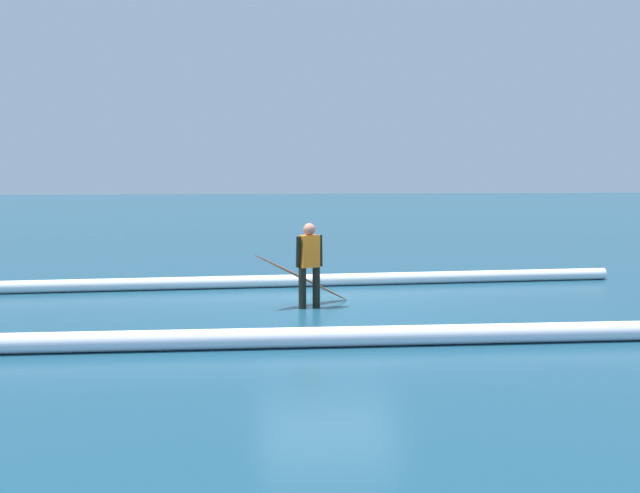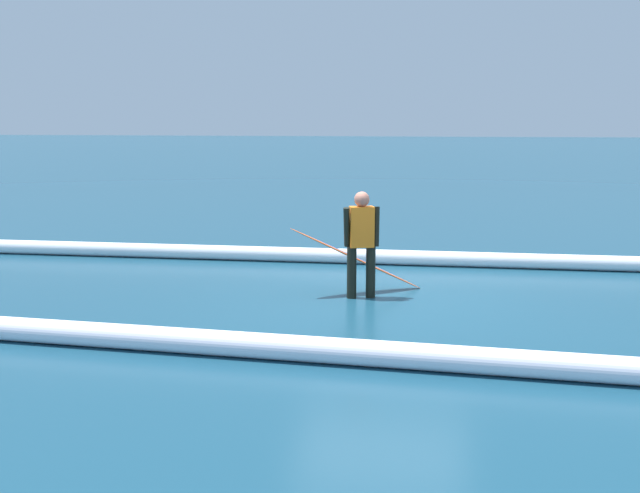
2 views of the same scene
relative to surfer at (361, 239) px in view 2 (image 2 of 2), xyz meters
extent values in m
plane|color=navy|center=(-0.33, 0.09, -0.87)|extent=(187.91, 187.91, 0.00)
cylinder|color=black|center=(0.13, 0.04, -0.49)|extent=(0.14, 0.14, 0.75)
cylinder|color=black|center=(-0.13, -0.04, -0.49)|extent=(0.14, 0.14, 0.75)
cube|color=orange|center=(0.00, 0.00, 0.17)|extent=(0.38, 0.29, 0.59)
sphere|color=#A56654|center=(0.00, 0.00, 0.57)|extent=(0.22, 0.22, 0.22)
cylinder|color=black|center=(0.21, 0.06, 0.17)|extent=(0.09, 0.20, 0.58)
cylinder|color=black|center=(-0.21, -0.06, 0.17)|extent=(0.09, 0.14, 0.58)
ellipsoid|color=#E55926|center=(0.10, -0.30, -0.36)|extent=(1.97, 1.14, 1.05)
ellipsoid|color=blue|center=(0.10, -0.30, -0.35)|extent=(1.53, 0.82, 0.85)
cylinder|color=white|center=(2.49, -2.57, -0.74)|extent=(19.60, 0.47, 0.26)
cylinder|color=white|center=(0.08, 3.04, -0.73)|extent=(17.57, 1.28, 0.28)
camera|label=1|loc=(1.72, 12.80, 1.50)|focal=40.29mm
camera|label=2|loc=(-1.18, 10.78, 1.73)|focal=42.83mm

